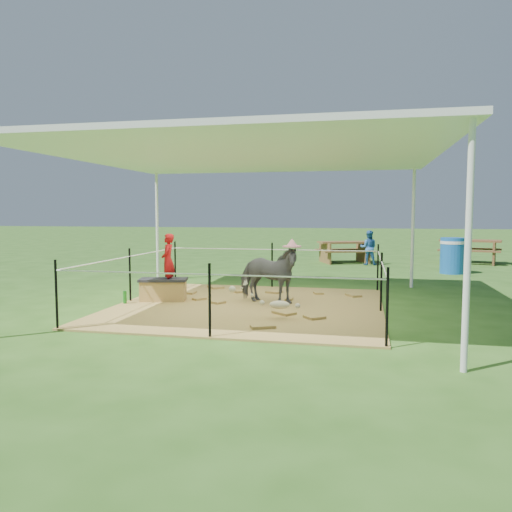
% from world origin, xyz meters
% --- Properties ---
extents(ground, '(90.00, 90.00, 0.00)m').
position_xyz_m(ground, '(0.00, 0.00, 0.00)').
color(ground, '#2D5919').
rests_on(ground, ground).
extents(hay_patch, '(4.60, 4.60, 0.03)m').
position_xyz_m(hay_patch, '(0.00, 0.00, 0.01)').
color(hay_patch, brown).
rests_on(hay_patch, ground).
extents(canopy_tent, '(6.30, 6.30, 2.90)m').
position_xyz_m(canopy_tent, '(0.00, 0.00, 2.69)').
color(canopy_tent, silver).
rests_on(canopy_tent, ground).
extents(rope_fence, '(4.54, 4.54, 1.00)m').
position_xyz_m(rope_fence, '(0.00, -0.00, 0.64)').
color(rope_fence, black).
rests_on(rope_fence, ground).
extents(straw_bale, '(0.89, 0.58, 0.36)m').
position_xyz_m(straw_bale, '(-1.67, 0.17, 0.21)').
color(straw_bale, '#A2783B').
rests_on(straw_bale, hay_patch).
extents(dark_cloth, '(0.95, 0.64, 0.05)m').
position_xyz_m(dark_cloth, '(-1.67, 0.17, 0.41)').
color(dark_cloth, black).
rests_on(dark_cloth, straw_bale).
extents(woman, '(0.31, 0.40, 0.98)m').
position_xyz_m(woman, '(-1.57, 0.17, 0.88)').
color(woman, '#B81114').
rests_on(woman, straw_bale).
extents(green_bottle, '(0.08, 0.08, 0.23)m').
position_xyz_m(green_bottle, '(-2.22, -0.28, 0.14)').
color(green_bottle, '#19721A').
rests_on(green_bottle, hay_patch).
extents(pony, '(1.32, 0.84, 1.03)m').
position_xyz_m(pony, '(0.28, 0.30, 0.55)').
color(pony, '#48484D').
rests_on(pony, hay_patch).
extents(pink_hat, '(0.32, 0.32, 0.15)m').
position_xyz_m(pink_hat, '(0.28, 0.30, 1.14)').
color(pink_hat, pink).
rests_on(pink_hat, pony).
extents(foal, '(0.91, 0.54, 0.49)m').
position_xyz_m(foal, '(0.71, -0.97, 0.27)').
color(foal, beige).
rests_on(foal, hay_patch).
extents(trash_barrel, '(0.76, 0.76, 0.97)m').
position_xyz_m(trash_barrel, '(4.30, 5.89, 0.49)').
color(trash_barrel, '#1758AD').
rests_on(trash_barrel, ground).
extents(picnic_table_near, '(2.01, 1.75, 0.70)m').
position_xyz_m(picnic_table_near, '(1.32, 8.25, 0.35)').
color(picnic_table_near, brown).
rests_on(picnic_table_near, ground).
extents(picnic_table_far, '(2.13, 1.77, 0.77)m').
position_xyz_m(picnic_table_far, '(5.35, 8.97, 0.39)').
color(picnic_table_far, brown).
rests_on(picnic_table_far, ground).
extents(distant_person, '(0.54, 0.42, 1.09)m').
position_xyz_m(distant_person, '(2.10, 7.68, 0.55)').
color(distant_person, '#2E67AF').
rests_on(distant_person, ground).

